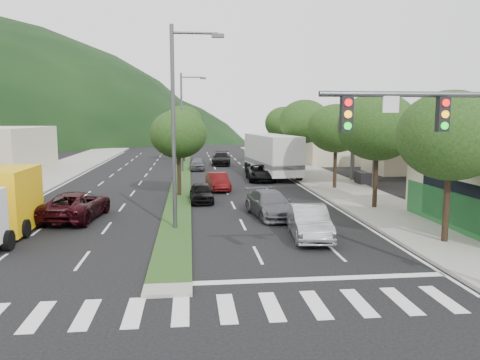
{
  "coord_description": "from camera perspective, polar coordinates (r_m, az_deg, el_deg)",
  "views": [
    {
      "loc": [
        0.78,
        -15.16,
        5.62
      ],
      "look_at": [
        3.52,
        10.27,
        2.17
      ],
      "focal_mm": 35.0,
      "sensor_mm": 36.0,
      "label": 1
    }
  ],
  "objects": [
    {
      "name": "tree_r_c",
      "position": [
        36.92,
        11.63,
        6.17
      ],
      "size": [
        4.4,
        4.4,
        6.48
      ],
      "color": "black",
      "rests_on": "sidewalk_right"
    },
    {
      "name": "streetlight_mid",
      "position": [
        48.17,
        -6.88,
        7.58
      ],
      "size": [
        2.6,
        0.25,
        10.0
      ],
      "color": "#47494C",
      "rests_on": "ground"
    },
    {
      "name": "gas_canopy",
      "position": [
        41.4,
        20.09,
        5.87
      ],
      "size": [
        12.2,
        8.2,
        5.25
      ],
      "color": "silver",
      "rests_on": "ground"
    },
    {
      "name": "suv_maroon",
      "position": [
        27.38,
        -19.36,
        -2.93
      ],
      "size": [
        3.26,
        5.9,
        1.56
      ],
      "primitive_type": "imported",
      "rotation": [
        0.0,
        0.0,
        3.02
      ],
      "color": "black",
      "rests_on": "ground"
    },
    {
      "name": "box_truck",
      "position": [
        24.62,
        -27.15,
        -2.81
      ],
      "size": [
        2.6,
        6.46,
        3.17
      ],
      "rotation": [
        0.0,
        0.0,
        3.15
      ],
      "color": "white",
      "rests_on": "ground"
    },
    {
      "name": "tree_r_a",
      "position": [
        22.22,
        24.29,
        4.94
      ],
      "size": [
        4.6,
        4.6,
        6.63
      ],
      "color": "black",
      "rests_on": "sidewalk_right"
    },
    {
      "name": "tree_med_near",
      "position": [
        33.19,
        -7.51,
        5.56
      ],
      "size": [
        4.0,
        4.0,
        6.02
      ],
      "color": "black",
      "rests_on": "median"
    },
    {
      "name": "car_queue_b",
      "position": [
        26.6,
        3.71,
        -2.94
      ],
      "size": [
        2.69,
        5.23,
        1.45
      ],
      "primitive_type": "imported",
      "rotation": [
        0.0,
        0.0,
        0.13
      ],
      "color": "#545459",
      "rests_on": "ground"
    },
    {
      "name": "crosswalk",
      "position": [
        14.33,
        -9.1,
        -15.48
      ],
      "size": [
        19.0,
        2.2,
        0.01
      ],
      "primitive_type": "cube",
      "color": "silver",
      "rests_on": "ground"
    },
    {
      "name": "tree_r_d",
      "position": [
        46.54,
        7.88,
        7.07
      ],
      "size": [
        5.0,
        5.0,
        7.17
      ],
      "color": "black",
      "rests_on": "sidewalk_right"
    },
    {
      "name": "car_queue_a",
      "position": [
        31.17,
        -4.74,
        -1.54
      ],
      "size": [
        1.63,
        3.78,
        1.27
      ],
      "primitive_type": "imported",
      "rotation": [
        0.0,
        0.0,
        0.03
      ],
      "color": "black",
      "rests_on": "ground"
    },
    {
      "name": "ground",
      "position": [
        16.19,
        -8.74,
        -12.72
      ],
      "size": [
        160.0,
        160.0,
        0.0
      ],
      "primitive_type": "plane",
      "color": "black",
      "rests_on": "ground"
    },
    {
      "name": "bldg_right_far",
      "position": [
        62.13,
        11.45,
        4.74
      ],
      "size": [
        10.0,
        16.0,
        5.2
      ],
      "primitive_type": "cube",
      "color": "#C0B899",
      "rests_on": "ground"
    },
    {
      "name": "car_queue_d",
      "position": [
        41.53,
        2.55,
        0.87
      ],
      "size": [
        2.5,
        5.12,
        1.4
      ],
      "primitive_type": "imported",
      "rotation": [
        0.0,
        0.0,
        -0.03
      ],
      "color": "black",
      "rests_on": "ground"
    },
    {
      "name": "tree_r_e",
      "position": [
        56.3,
        5.4,
        6.91
      ],
      "size": [
        4.6,
        4.6,
        6.71
      ],
      "color": "black",
      "rests_on": "sidewalk_right"
    },
    {
      "name": "median",
      "position": [
        43.53,
        -7.11,
        0.29
      ],
      "size": [
        1.6,
        56.0,
        0.12
      ],
      "primitive_type": "cube",
      "color": "#1D3914",
      "rests_on": "ground"
    },
    {
      "name": "car_queue_e",
      "position": [
        50.18,
        -5.29,
        1.98
      ],
      "size": [
        1.58,
        3.89,
        1.32
      ],
      "primitive_type": "imported",
      "rotation": [
        0.0,
        0.0,
        0.01
      ],
      "color": "#57575C",
      "rests_on": "ground"
    },
    {
      "name": "traffic_signal",
      "position": [
        15.95,
        25.05,
        3.46
      ],
      "size": [
        6.12,
        0.4,
        7.0
      ],
      "color": "#47494C",
      "rests_on": "ground"
    },
    {
      "name": "motorhome",
      "position": [
        44.28,
        3.88,
        3.11
      ],
      "size": [
        4.23,
        10.57,
        3.95
      ],
      "rotation": [
        0.0,
        0.0,
        0.11
      ],
      "color": "#BBBBBB",
      "rests_on": "ground"
    },
    {
      "name": "streetlight_near",
      "position": [
        23.17,
        -7.63,
        7.52
      ],
      "size": [
        2.6,
        0.25,
        10.0
      ],
      "color": "#47494C",
      "rests_on": "ground"
    },
    {
      "name": "sidewalk_right",
      "position": [
        42.2,
        10.04,
        0.02
      ],
      "size": [
        5.0,
        90.0,
        0.15
      ],
      "primitive_type": "cube",
      "color": "gray",
      "rests_on": "ground"
    },
    {
      "name": "sidewalk_left",
      "position": [
        42.82,
        -24.85,
        -0.47
      ],
      "size": [
        6.0,
        90.0,
        0.15
      ],
      "primitive_type": "cube",
      "color": "gray",
      "rests_on": "ground"
    },
    {
      "name": "car_queue_f",
      "position": [
        55.26,
        -2.27,
        2.62
      ],
      "size": [
        2.57,
        5.32,
        1.49
      ],
      "primitive_type": "imported",
      "rotation": [
        0.0,
        0.0,
        -0.1
      ],
      "color": "black",
      "rests_on": "ground"
    },
    {
      "name": "tree_r_b",
      "position": [
        29.39,
        16.4,
        6.24
      ],
      "size": [
        4.8,
        4.8,
        6.94
      ],
      "color": "black",
      "rests_on": "sidewalk_right"
    },
    {
      "name": "sedan_silver",
      "position": [
        22.12,
        8.43,
        -5.1
      ],
      "size": [
        2.0,
        4.72,
        1.52
      ],
      "primitive_type": "imported",
      "rotation": [
        0.0,
        0.0,
        -0.09
      ],
      "color": "#A6A8AD",
      "rests_on": "ground"
    },
    {
      "name": "tree_med_far",
      "position": [
        59.17,
        -6.94,
        7.03
      ],
      "size": [
        4.8,
        4.8,
        6.94
      ],
      "color": "black",
      "rests_on": "median"
    },
    {
      "name": "car_queue_c",
      "position": [
        36.16,
        -2.71,
        -0.19
      ],
      "size": [
        1.83,
        4.19,
        1.34
      ],
      "primitive_type": "imported",
      "rotation": [
        0.0,
        0.0,
        0.1
      ],
      "color": "#520D0E",
      "rests_on": "ground"
    }
  ]
}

